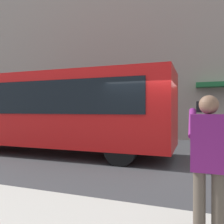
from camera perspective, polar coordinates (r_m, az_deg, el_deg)
The scene contains 4 objects.
ground_plane at distance 7.50m, azimuth 9.63°, elevation -12.44°, with size 60.00×60.00×0.00m, color #38383A.
building_facade_far at distance 14.70m, azimuth 14.65°, elevation 17.54°, with size 28.00×1.55×12.00m.
red_bus at distance 9.27m, azimuth -13.87°, elevation 0.52°, with size 9.05×2.54×3.08m.
pedestrian_photographer at distance 2.96m, azimuth 22.68°, elevation -10.01°, with size 0.53×0.52×1.70m.
Camera 1 is at (-1.29, 7.19, 1.68)m, focal length 37.30 mm.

